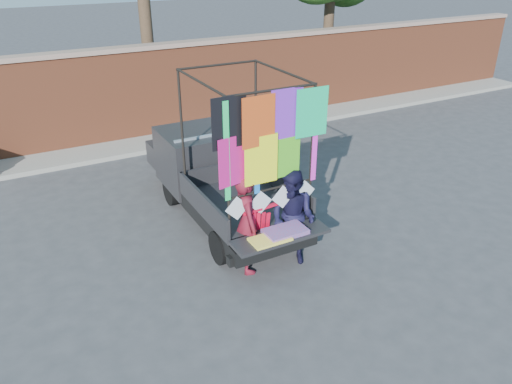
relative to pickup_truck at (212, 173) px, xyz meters
name	(u,v)px	position (x,y,z in m)	size (l,w,h in m)	color
ground	(245,260)	(-0.33, -2.12, -0.79)	(90.00, 90.00, 0.00)	#38383A
brick_wall	(130,94)	(-0.33, 4.88, 0.54)	(30.00, 0.45, 2.61)	#9A4A2C
curb	(142,145)	(-0.33, 4.18, -0.73)	(30.00, 1.20, 0.12)	gray
pickup_truck	(212,173)	(0.00, 0.00, 0.00)	(1.98, 4.96, 3.12)	black
woman	(247,223)	(-0.40, -2.34, 0.10)	(0.65, 0.43, 1.78)	maroon
man	(293,217)	(0.40, -2.49, 0.07)	(0.84, 0.65, 1.72)	black
streamer_bundle	(265,219)	(-0.12, -2.43, 0.16)	(1.05, 0.17, 0.72)	red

